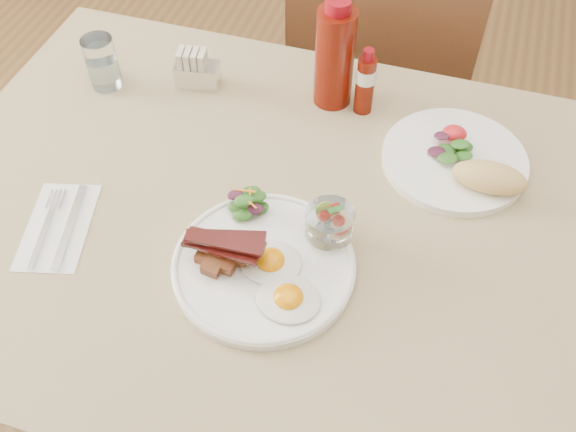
# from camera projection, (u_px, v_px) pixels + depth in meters

# --- Properties ---
(table) EXTENTS (1.33, 0.88, 0.75)m
(table) POSITION_uv_depth(u_px,v_px,m) (308.00, 254.00, 1.11)
(table) COLOR #54331A
(table) RESTS_ON ground
(chair_far) EXTENTS (0.42, 0.42, 0.93)m
(chair_far) POSITION_uv_depth(u_px,v_px,m) (380.00, 83.00, 1.62)
(chair_far) COLOR #54331A
(chair_far) RESTS_ON ground
(main_plate) EXTENTS (0.28, 0.28, 0.02)m
(main_plate) POSITION_uv_depth(u_px,v_px,m) (264.00, 266.00, 0.97)
(main_plate) COLOR white
(main_plate) RESTS_ON table
(fried_eggs) EXTENTS (0.16, 0.16, 0.03)m
(fried_eggs) POSITION_uv_depth(u_px,v_px,m) (279.00, 279.00, 0.94)
(fried_eggs) COLOR silver
(fried_eggs) RESTS_ON main_plate
(bacon_potato_pile) EXTENTS (0.13, 0.08, 0.06)m
(bacon_potato_pile) POSITION_uv_depth(u_px,v_px,m) (223.00, 251.00, 0.95)
(bacon_potato_pile) COLOR brown
(bacon_potato_pile) RESTS_ON main_plate
(side_salad) EXTENTS (0.07, 0.07, 0.04)m
(side_salad) POSITION_uv_depth(u_px,v_px,m) (247.00, 204.00, 1.02)
(side_salad) COLOR #1E4E14
(side_salad) RESTS_ON main_plate
(fruit_cup) EXTENTS (0.08, 0.08, 0.08)m
(fruit_cup) POSITION_uv_depth(u_px,v_px,m) (330.00, 223.00, 0.96)
(fruit_cup) COLOR white
(fruit_cup) RESTS_ON main_plate
(second_plate) EXTENTS (0.25, 0.25, 0.06)m
(second_plate) POSITION_uv_depth(u_px,v_px,m) (463.00, 163.00, 1.10)
(second_plate) COLOR white
(second_plate) RESTS_ON table
(ketchup_bottle) EXTENTS (0.09, 0.09, 0.21)m
(ketchup_bottle) POSITION_uv_depth(u_px,v_px,m) (335.00, 56.00, 1.16)
(ketchup_bottle) COLOR #5A0F05
(ketchup_bottle) RESTS_ON table
(hot_sauce_bottle) EXTENTS (0.04, 0.04, 0.14)m
(hot_sauce_bottle) POSITION_uv_depth(u_px,v_px,m) (365.00, 82.00, 1.16)
(hot_sauce_bottle) COLOR #5A0F05
(hot_sauce_bottle) RESTS_ON table
(sugar_caddy) EXTENTS (0.09, 0.06, 0.08)m
(sugar_caddy) POSITION_uv_depth(u_px,v_px,m) (196.00, 71.00, 1.24)
(sugar_caddy) COLOR silver
(sugar_caddy) RESTS_ON table
(water_glass) EXTENTS (0.06, 0.06, 0.10)m
(water_glass) POSITION_uv_depth(u_px,v_px,m) (103.00, 65.00, 1.23)
(water_glass) COLOR white
(water_glass) RESTS_ON table
(napkin_cutlery) EXTENTS (0.14, 0.20, 0.01)m
(napkin_cutlery) POSITION_uv_depth(u_px,v_px,m) (59.00, 226.00, 1.03)
(napkin_cutlery) COLOR white
(napkin_cutlery) RESTS_ON table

